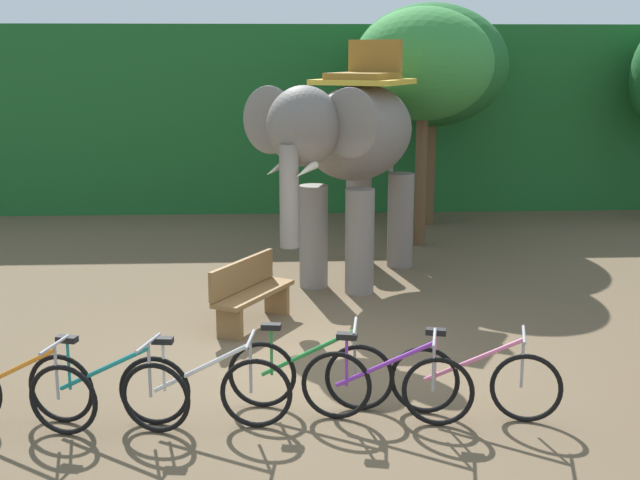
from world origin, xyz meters
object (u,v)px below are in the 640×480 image
elephant (352,143)px  bike_purple (386,385)px  bike_orange (15,393)px  bike_white (205,389)px  bike_teal (107,390)px  tree_center_left (424,65)px  bike_pink (474,381)px  wooden_bench (250,291)px  tree_far_left (430,66)px  bike_green (310,373)px

elephant → bike_purple: bearing=-91.3°
bike_orange → bike_white: size_ratio=0.98×
elephant → bike_teal: bearing=-118.5°
bike_orange → bike_white: (1.82, -0.01, 0.00)m
tree_center_left → bike_teal: 9.33m
bike_purple → bike_pink: same height
tree_center_left → elephant: (-1.52, -2.46, -1.15)m
wooden_bench → tree_center_left: bearing=56.5°
bike_orange → bike_teal: (0.87, 0.01, 0.00)m
tree_center_left → wooden_bench: tree_center_left is taller
elephant → bike_teal: (-2.84, -5.23, -1.82)m
tree_far_left → bike_white: (-3.90, -9.73, -2.91)m
elephant → bike_green: bearing=-99.9°
bike_purple → bike_pink: (0.89, 0.07, 0.00)m
bike_white → bike_pink: bearing=1.3°
bike_orange → bike_green: same height
bike_orange → bike_pink: same height
tree_far_left → bike_green: bearing=-107.0°
bike_purple → wooden_bench: bike_purple is taller
bike_teal → bike_purple: bearing=-0.6°
bike_teal → bike_pink: same height
tree_center_left → bike_orange: bearing=-124.2°
bike_green → wooden_bench: bearing=104.2°
elephant → bike_pink: 5.56m
elephant → bike_white: elephant is taller
bike_pink → elephant: bearing=98.5°
bike_purple → wooden_bench: size_ratio=1.12×
tree_center_left → bike_purple: tree_center_left is taller
bike_purple → bike_teal: bearing=179.4°
elephant → bike_orange: size_ratio=2.46×
bike_white → bike_green: same height
elephant → bike_orange: (-3.71, -5.25, -1.82)m
tree_far_left → bike_teal: tree_far_left is taller
tree_center_left → bike_white: 8.94m
bike_green → bike_white: bearing=-161.1°
tree_far_left → bike_orange: (-5.72, -9.72, -2.91)m
bike_orange → tree_center_left: bearing=55.8°
bike_pink → wooden_bench: bearing=127.4°
bike_white → bike_green: (1.04, 0.36, 0.00)m
bike_green → bike_pink: same height
bike_white → bike_pink: size_ratio=1.02×
bike_white → elephant: bearing=70.2°
tree_center_left → elephant: size_ratio=1.07×
bike_white → bike_purple: bearing=-0.2°
tree_center_left → bike_purple: (-1.64, -7.72, -2.97)m
bike_purple → wooden_bench: (-1.43, 3.10, 0.09)m
bike_green → bike_purple: same height
tree_far_left → bike_white: bearing=-111.9°
tree_center_left → wooden_bench: bearing=-123.5°
tree_center_left → bike_green: size_ratio=2.58×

